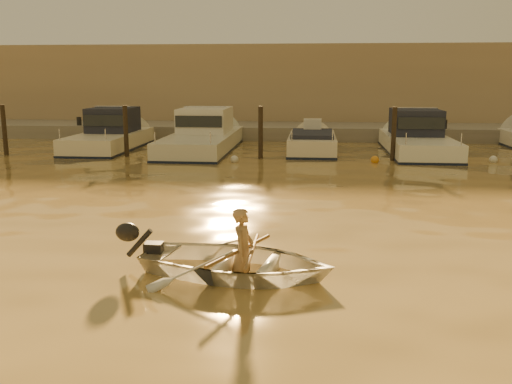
# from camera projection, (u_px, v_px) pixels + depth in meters

# --- Properties ---
(ground_plane) EXTENTS (160.00, 160.00, 0.00)m
(ground_plane) POSITION_uv_depth(u_px,v_px,m) (188.00, 291.00, 8.50)
(ground_plane) COLOR olive
(ground_plane) RESTS_ON ground
(dinghy) EXTENTS (3.52, 2.81, 0.65)m
(dinghy) POSITION_uv_depth(u_px,v_px,m) (237.00, 263.00, 9.15)
(dinghy) COLOR silver
(dinghy) RESTS_ON ground_plane
(person) EXTENTS (0.43, 0.57, 1.41)m
(person) POSITION_uv_depth(u_px,v_px,m) (243.00, 251.00, 9.09)
(person) COLOR #A37D51
(person) RESTS_ON dinghy
(outboard_motor) EXTENTS (0.96, 0.56, 0.70)m
(outboard_motor) POSITION_uv_depth(u_px,v_px,m) (153.00, 250.00, 9.56)
(outboard_motor) COLOR black
(outboard_motor) RESTS_ON dinghy
(oar_port) EXTENTS (0.10, 2.10, 0.13)m
(oar_port) POSITION_uv_depth(u_px,v_px,m) (252.00, 251.00, 9.04)
(oar_port) COLOR brown
(oar_port) RESTS_ON dinghy
(oar_starboard) EXTENTS (0.81, 1.98, 0.13)m
(oar_starboard) POSITION_uv_depth(u_px,v_px,m) (240.00, 250.00, 9.10)
(oar_starboard) COLOR brown
(oar_starboard) RESTS_ON dinghy
(moored_boat_1) EXTENTS (2.28, 6.76, 1.75)m
(moored_boat_1) POSITION_uv_depth(u_px,v_px,m) (109.00, 135.00, 24.65)
(moored_boat_1) COLOR #F0E5C9
(moored_boat_1) RESTS_ON ground_plane
(moored_boat_2) EXTENTS (2.56, 8.47, 1.75)m
(moored_boat_2) POSITION_uv_depth(u_px,v_px,m) (202.00, 136.00, 24.25)
(moored_boat_2) COLOR silver
(moored_boat_2) RESTS_ON ground_plane
(moored_boat_3) EXTENTS (1.91, 5.58, 0.95)m
(moored_boat_3) POSITION_uv_depth(u_px,v_px,m) (312.00, 146.00, 23.87)
(moored_boat_3) COLOR beige
(moored_boat_3) RESTS_ON ground_plane
(moored_boat_4) EXTENTS (2.40, 7.34, 1.75)m
(moored_boat_4) POSITION_uv_depth(u_px,v_px,m) (418.00, 138.00, 23.36)
(moored_boat_4) COLOR white
(moored_boat_4) RESTS_ON ground_plane
(piling_0) EXTENTS (0.18, 0.18, 2.20)m
(piling_0) POSITION_uv_depth(u_px,v_px,m) (5.00, 132.00, 22.79)
(piling_0) COLOR #2D2319
(piling_0) RESTS_ON ground_plane
(piling_1) EXTENTS (0.18, 0.18, 2.20)m
(piling_1) POSITION_uv_depth(u_px,v_px,m) (126.00, 134.00, 22.30)
(piling_1) COLOR #2D2319
(piling_1) RESTS_ON ground_plane
(piling_2) EXTENTS (0.18, 0.18, 2.20)m
(piling_2) POSITION_uv_depth(u_px,v_px,m) (261.00, 135.00, 21.78)
(piling_2) COLOR #2D2319
(piling_2) RESTS_ON ground_plane
(piling_3) EXTENTS (0.18, 0.18, 2.20)m
(piling_3) POSITION_uv_depth(u_px,v_px,m) (394.00, 137.00, 21.29)
(piling_3) COLOR #2D2319
(piling_3) RESTS_ON ground_plane
(fender_b) EXTENTS (0.30, 0.30, 0.30)m
(fender_b) POSITION_uv_depth(u_px,v_px,m) (99.00, 154.00, 22.51)
(fender_b) COLOR #ED431B
(fender_b) RESTS_ON ground_plane
(fender_c) EXTENTS (0.30, 0.30, 0.30)m
(fender_c) POSITION_uv_depth(u_px,v_px,m) (234.00, 159.00, 21.01)
(fender_c) COLOR silver
(fender_c) RESTS_ON ground_plane
(fender_d) EXTENTS (0.30, 0.30, 0.30)m
(fender_d) POSITION_uv_depth(u_px,v_px,m) (375.00, 160.00, 20.90)
(fender_d) COLOR orange
(fender_d) RESTS_ON ground_plane
(fender_e) EXTENTS (0.30, 0.30, 0.30)m
(fender_e) POSITION_uv_depth(u_px,v_px,m) (493.00, 160.00, 20.96)
(fender_e) COLOR silver
(fender_e) RESTS_ON ground_plane
(quay) EXTENTS (52.00, 4.00, 1.00)m
(quay) POSITION_uv_depth(u_px,v_px,m) (278.00, 134.00, 29.42)
(quay) COLOR gray
(quay) RESTS_ON ground_plane
(waterfront_building) EXTENTS (46.00, 7.00, 4.80)m
(waterfront_building) POSITION_uv_depth(u_px,v_px,m) (284.00, 88.00, 34.32)
(waterfront_building) COLOR #9E8466
(waterfront_building) RESTS_ON quay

